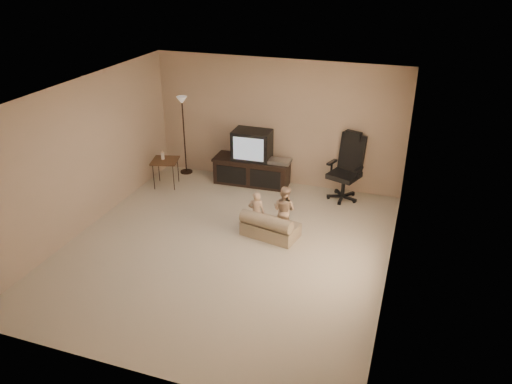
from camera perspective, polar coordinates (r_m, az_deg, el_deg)
floor at (r=8.03m, az=-3.41°, el=-6.40°), size 5.50×5.50×0.00m
room_shell at (r=7.34m, az=-3.72°, el=3.69°), size 5.50×5.50×5.50m
tv_stand at (r=10.03m, az=-0.41°, el=3.47°), size 1.58×0.63×1.12m
office_chair at (r=9.57m, az=10.26°, el=1.88°), size 0.76×0.78×1.29m
side_table at (r=10.06m, az=-10.38°, el=3.53°), size 0.61×0.61×0.75m
floor_lamp at (r=10.40m, az=-8.35°, el=8.36°), size 0.26×0.26×1.65m
child_sofa at (r=8.24m, az=1.52°, el=-4.01°), size 0.99×0.68×0.45m
toddler_left at (r=8.27m, az=0.04°, el=-2.34°), size 0.31×0.26×0.75m
toddler_right at (r=8.26m, az=3.25°, el=-2.05°), size 0.46×0.33×0.85m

